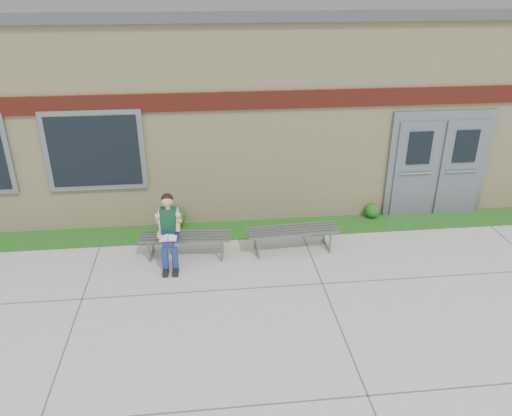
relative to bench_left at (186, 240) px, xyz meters
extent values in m
plane|color=#9E9E99|center=(1.32, -1.70, -0.33)|extent=(80.00, 80.00, 0.00)
cube|color=#214612|center=(1.32, 0.90, -0.32)|extent=(16.00, 0.80, 0.02)
cube|color=beige|center=(1.32, 4.30, 1.67)|extent=(16.00, 6.00, 4.00)
cube|color=#3F3F42|center=(1.32, 4.30, 3.77)|extent=(16.20, 6.20, 0.20)
cube|color=maroon|center=(1.32, 1.27, 2.27)|extent=(16.00, 0.06, 0.35)
cube|color=slate|center=(-1.68, 1.26, 1.37)|extent=(1.90, 0.08, 1.60)
cube|color=black|center=(-1.68, 1.22, 1.37)|extent=(1.70, 0.04, 1.40)
cube|color=slate|center=(5.32, 1.26, 0.82)|extent=(2.20, 0.08, 2.30)
cube|color=slate|center=(4.82, 1.21, 0.72)|extent=(0.92, 0.06, 2.10)
cube|color=slate|center=(5.82, 1.21, 0.72)|extent=(0.92, 0.06, 2.10)
cube|color=slate|center=(0.00, 0.00, 0.08)|extent=(1.68, 0.60, 0.03)
cube|color=slate|center=(-0.66, 0.00, -0.14)|extent=(0.08, 0.46, 0.38)
cube|color=slate|center=(0.66, 0.00, -0.14)|extent=(0.08, 0.46, 0.38)
cube|color=slate|center=(2.00, 0.00, 0.10)|extent=(1.74, 0.58, 0.03)
cube|color=slate|center=(1.31, 0.00, -0.14)|extent=(0.07, 0.48, 0.39)
cube|color=slate|center=(2.69, 0.00, -0.14)|extent=(0.07, 0.48, 0.39)
cube|color=navy|center=(-0.28, -0.05, 0.17)|extent=(0.33, 0.24, 0.15)
cube|color=#0E3625|center=(-0.28, -0.06, 0.47)|extent=(0.31, 0.20, 0.44)
sphere|color=tan|center=(-0.28, -0.07, 0.86)|extent=(0.21, 0.21, 0.20)
sphere|color=black|center=(-0.28, -0.06, 0.88)|extent=(0.22, 0.22, 0.21)
cylinder|color=navy|center=(-0.37, -0.29, 0.19)|extent=(0.16, 0.41, 0.14)
cylinder|color=navy|center=(-0.20, -0.30, 0.19)|extent=(0.16, 0.41, 0.14)
cylinder|color=navy|center=(-0.36, -0.52, -0.09)|extent=(0.12, 0.12, 0.48)
cylinder|color=navy|center=(-0.18, -0.53, -0.09)|extent=(0.12, 0.12, 0.48)
cube|color=black|center=(-0.36, -0.59, -0.28)|extent=(0.10, 0.25, 0.10)
cube|color=black|center=(-0.19, -0.60, -0.28)|extent=(0.10, 0.25, 0.10)
cylinder|color=tan|center=(-0.46, -0.12, 0.53)|extent=(0.09, 0.22, 0.25)
cylinder|color=tan|center=(-0.10, -0.13, 0.53)|extent=(0.09, 0.22, 0.25)
cube|color=white|center=(-0.29, -0.41, 0.29)|extent=(0.30, 0.22, 0.01)
cube|color=#B4436C|center=(-0.29, -0.41, 0.28)|extent=(0.30, 0.23, 0.01)
sphere|color=#69BE32|center=(-0.07, -0.26, 0.54)|extent=(0.08, 0.08, 0.08)
sphere|color=#214612|center=(-0.27, 1.15, -0.07)|extent=(0.47, 0.47, 0.47)
sphere|color=#214612|center=(3.95, 1.15, -0.15)|extent=(0.32, 0.32, 0.32)
camera|label=1|loc=(0.41, -8.16, 4.51)|focal=35.00mm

